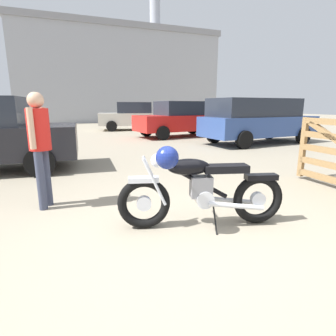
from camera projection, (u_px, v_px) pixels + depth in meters
ground_plane at (193, 243)px, 2.99m from camera, size 80.00×80.00×0.00m
vintage_motorcycle at (199, 189)px, 3.30m from camera, size 2.04×0.75×1.07m
bystander at (40, 139)px, 3.83m from camera, size 0.30×0.43×1.66m
silver_sedan_mid at (179, 119)px, 13.05m from camera, size 4.39×2.34×1.67m
pale_sedan_back at (257, 120)px, 10.62m from camera, size 4.84×2.28×1.74m
blue_hatchback_right at (134, 116)px, 16.65m from camera, size 4.45×2.50×1.67m
industrial_building at (115, 78)px, 28.44m from camera, size 18.32×11.44×15.57m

